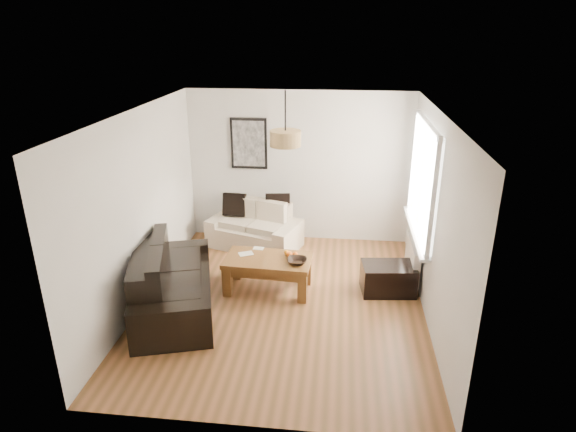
# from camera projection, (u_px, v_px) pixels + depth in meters

# --- Properties ---
(floor) EXTENTS (4.50, 4.50, 0.00)m
(floor) POSITION_uv_depth(u_px,v_px,m) (283.00, 302.00, 6.74)
(floor) COLOR brown
(floor) RESTS_ON ground
(ceiling) EXTENTS (3.80, 4.50, 0.00)m
(ceiling) POSITION_uv_depth(u_px,v_px,m) (282.00, 113.00, 5.79)
(ceiling) COLOR white
(ceiling) RESTS_ON floor
(wall_back) EXTENTS (3.80, 0.04, 2.60)m
(wall_back) POSITION_uv_depth(u_px,v_px,m) (299.00, 167.00, 8.34)
(wall_back) COLOR silver
(wall_back) RESTS_ON floor
(wall_front) EXTENTS (3.80, 0.04, 2.60)m
(wall_front) POSITION_uv_depth(u_px,v_px,m) (251.00, 310.00, 4.18)
(wall_front) COLOR silver
(wall_front) RESTS_ON floor
(wall_left) EXTENTS (0.04, 4.50, 2.60)m
(wall_left) POSITION_uv_depth(u_px,v_px,m) (141.00, 209.00, 6.46)
(wall_left) COLOR silver
(wall_left) RESTS_ON floor
(wall_right) EXTENTS (0.04, 4.50, 2.60)m
(wall_right) POSITION_uv_depth(u_px,v_px,m) (434.00, 221.00, 6.06)
(wall_right) COLOR silver
(wall_right) RESTS_ON floor
(window_bay) EXTENTS (0.14, 1.90, 1.60)m
(window_bay) POSITION_uv_depth(u_px,v_px,m) (424.00, 179.00, 6.70)
(window_bay) COLOR white
(window_bay) RESTS_ON wall_right
(radiator) EXTENTS (0.10, 0.90, 0.52)m
(radiator) POSITION_uv_depth(u_px,v_px,m) (413.00, 259.00, 7.15)
(radiator) COLOR white
(radiator) RESTS_ON wall_right
(poster) EXTENTS (0.62, 0.04, 0.87)m
(poster) POSITION_uv_depth(u_px,v_px,m) (249.00, 144.00, 8.26)
(poster) COLOR black
(poster) RESTS_ON wall_back
(pendant_shade) EXTENTS (0.40, 0.40, 0.20)m
(pendant_shade) POSITION_uv_depth(u_px,v_px,m) (285.00, 138.00, 6.20)
(pendant_shade) COLOR tan
(pendant_shade) RESTS_ON ceiling
(loveseat_cream) EXTENTS (1.69, 1.26, 0.75)m
(loveseat_cream) POSITION_uv_depth(u_px,v_px,m) (254.00, 226.00, 8.32)
(loveseat_cream) COLOR beige
(loveseat_cream) RESTS_ON floor
(sofa_leather) EXTENTS (1.48, 2.17, 0.86)m
(sofa_leather) POSITION_uv_depth(u_px,v_px,m) (173.00, 280.00, 6.45)
(sofa_leather) COLOR black
(sofa_leather) RESTS_ON floor
(coffee_table) EXTENTS (1.25, 0.73, 0.50)m
(coffee_table) POSITION_uv_depth(u_px,v_px,m) (268.00, 274.00, 6.99)
(coffee_table) COLOR brown
(coffee_table) RESTS_ON floor
(ottoman) EXTENTS (0.79, 0.56, 0.42)m
(ottoman) POSITION_uv_depth(u_px,v_px,m) (388.00, 278.00, 6.94)
(ottoman) COLOR black
(ottoman) RESTS_ON floor
(cushion_left) EXTENTS (0.40, 0.15, 0.39)m
(cushion_left) POSITION_uv_depth(u_px,v_px,m) (234.00, 205.00, 8.42)
(cushion_left) COLOR black
(cushion_left) RESTS_ON loveseat_cream
(cushion_right) EXTENTS (0.43, 0.19, 0.42)m
(cushion_right) POSITION_uv_depth(u_px,v_px,m) (278.00, 206.00, 8.33)
(cushion_right) COLOR black
(cushion_right) RESTS_ON loveseat_cream
(fruit_bowl) EXTENTS (0.28, 0.28, 0.07)m
(fruit_bowl) POSITION_uv_depth(u_px,v_px,m) (297.00, 261.00, 6.74)
(fruit_bowl) COLOR black
(fruit_bowl) RESTS_ON coffee_table
(orange_a) EXTENTS (0.10, 0.10, 0.08)m
(orange_a) POSITION_uv_depth(u_px,v_px,m) (290.00, 254.00, 6.93)
(orange_a) COLOR orange
(orange_a) RESTS_ON fruit_bowl
(orange_b) EXTENTS (0.10, 0.10, 0.08)m
(orange_b) POSITION_uv_depth(u_px,v_px,m) (295.00, 254.00, 6.92)
(orange_b) COLOR orange
(orange_b) RESTS_ON fruit_bowl
(orange_c) EXTENTS (0.08, 0.08, 0.07)m
(orange_c) POSITION_uv_depth(u_px,v_px,m) (286.00, 252.00, 6.98)
(orange_c) COLOR orange
(orange_c) RESTS_ON fruit_bowl
(papers) EXTENTS (0.25, 0.22, 0.01)m
(papers) POSITION_uv_depth(u_px,v_px,m) (246.00, 254.00, 7.02)
(papers) COLOR silver
(papers) RESTS_ON coffee_table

